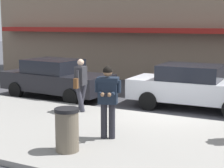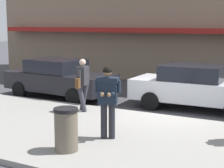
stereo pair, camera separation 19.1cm
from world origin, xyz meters
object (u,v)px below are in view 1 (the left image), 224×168
Objects in this scene: parked_sedan_near at (56,78)px; man_texting_on_phone at (108,94)px; pedestrian_with_bag at (81,82)px; parked_sedan_mid at (194,87)px; trash_bin at (67,130)px.

man_texting_on_phone is at bearing -42.09° from parked_sedan_near.
man_texting_on_phone is at bearing -45.00° from pedestrian_with_bag.
man_texting_on_phone is (4.55, -4.11, 0.46)m from parked_sedan_near.
parked_sedan_near and parked_sedan_mid have the same top height.
parked_sedan_mid is at bearing 78.57° from trash_bin.
parked_sedan_mid is 6.11m from trash_bin.
parked_sedan_mid is (5.39, 0.64, 0.00)m from parked_sedan_near.
pedestrian_with_bag reaches higher than trash_bin.
parked_sedan_mid is 4.84m from man_texting_on_phone.
man_texting_on_phone reaches higher than trash_bin.
parked_sedan_near is at bearing 137.91° from man_texting_on_phone.
man_texting_on_phone is (-0.84, -4.74, 0.46)m from parked_sedan_mid.
trash_bin is (1.77, -3.38, -0.47)m from pedestrian_with_bag.
pedestrian_with_bag is (-2.98, -2.61, 0.32)m from parked_sedan_mid.
pedestrian_with_bag reaches higher than parked_sedan_mid.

